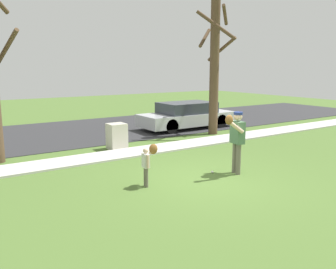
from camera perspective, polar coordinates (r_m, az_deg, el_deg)
The scene contains 9 objects.
ground_plane at distance 12.18m, azimuth -4.00°, elevation -2.87°, with size 48.00×48.00×0.00m, color #4C6B2D.
sidewalk_strip at distance 12.26m, azimuth -4.24°, elevation -2.64°, with size 36.00×1.20×0.06m, color beige.
road_surface at distance 16.71m, azimuth -12.69°, elevation 0.66°, with size 36.00×6.80×0.02m, color #2D2D30.
person_adult at distance 9.67m, azimuth 10.93°, elevation -0.19°, with size 0.75×0.60×1.70m.
person_child at distance 8.63m, azimuth -3.21°, elevation -4.04°, with size 0.48×0.36×1.01m.
baseball at distance 9.87m, azimuth 7.12°, elevation -5.97°, with size 0.07×0.07×0.07m, color white.
utility_cabinet at distance 12.69m, azimuth -8.22°, elevation -0.29°, with size 0.61×0.57×0.91m, color beige.
street_tree_near at distance 15.37m, azimuth 7.48°, elevation 11.02°, with size 1.85×1.89×5.58m.
parked_sedan_silver at distance 16.82m, azimuth 3.03°, elevation 3.08°, with size 4.60×1.80×1.23m.
Camera 1 is at (-5.83, -6.80, 2.86)m, focal length 37.97 mm.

